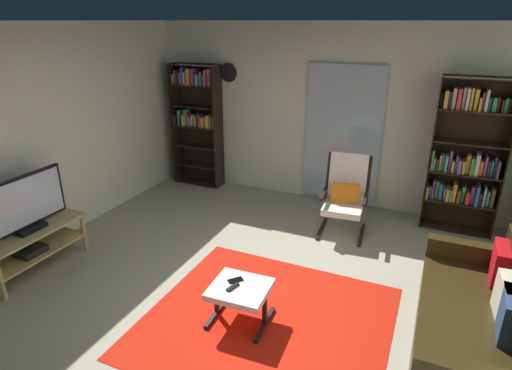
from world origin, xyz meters
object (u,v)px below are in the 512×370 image
Objects in this scene: leather_sofa at (482,325)px; wall_clock at (228,73)px; bookshelf_near_sofa at (467,156)px; cell_phone at (235,280)px; lounge_armchair at (346,193)px; bookshelf_near_tv at (197,116)px; tv_remote at (233,287)px; tv_stand at (32,244)px; ottoman at (240,293)px; television at (24,205)px.

leather_sofa is 6.40× the size of wall_clock.
bookshelf_near_sofa is 14.21× the size of cell_phone.
cell_phone is (-1.88, -2.77, -0.63)m from bookshelf_near_sofa.
bookshelf_near_sofa reaches higher than leather_sofa.
leather_sofa is 2.36m from lounge_armchair.
bookshelf_near_tv is 1.06× the size of leather_sofa.
bookshelf_near_tv is 4.95m from leather_sofa.
bookshelf_near_sofa is 3.48m from tv_remote.
lounge_armchair reaches higher than leather_sofa.
bookshelf_near_tv reaches higher than leather_sofa.
lounge_armchair is 7.10× the size of tv_remote.
bookshelf_near_sofa is 1.07× the size of leather_sofa.
lounge_armchair is at bearing 38.71° from tv_stand.
bookshelf_near_sofa reaches higher than bookshelf_near_tv.
wall_clock is at bearing 118.64° from ottoman.
ottoman is at bearing 3.39° from television.
lounge_armchair is 2.24m from ottoman.
tv_stand is 8.21× the size of tv_remote.
lounge_armchair is (2.91, 2.33, -0.25)m from television.
bookshelf_near_tv is at bearing 167.94° from cell_phone.
lounge_armchair is (2.92, 2.34, 0.21)m from tv_stand.
leather_sofa is (4.18, -2.52, -0.85)m from bookshelf_near_tv.
television is at bearing -103.95° from wall_clock.
leather_sofa is at bearing 50.85° from cell_phone.
television reaches higher than tv_stand.
tv_stand is 4.49m from leather_sofa.
television is at bearing -145.00° from bookshelf_near_sofa.
leather_sofa is 2.03m from ottoman.
bookshelf_near_sofa is 2.54m from leather_sofa.
bookshelf_near_sofa is at bearing 94.35° from leather_sofa.
cell_phone is (2.39, 0.21, -0.40)m from television.
leather_sofa is 2.08m from tv_remote.
ottoman is at bearing -122.36° from bookshelf_near_sofa.
tv_remote is (-1.85, -2.88, -0.63)m from bookshelf_near_sofa.
tv_stand is 2.40m from cell_phone.
lounge_armchair is 7.30× the size of cell_phone.
tv_remote reaches higher than cell_phone.
bookshelf_near_tv is 2.82m from lounge_armchair.
ottoman is 0.12m from cell_phone.
tv_stand is 2.42m from tv_remote.
tv_stand is at bearing -162.60° from tv_remote.
television is 4.51m from leather_sofa.
wall_clock is at bearing 13.78° from bookshelf_near_tv.
bookshelf_near_sofa is (4.27, 2.99, 0.69)m from tv_stand.
bookshelf_near_sofa is at bearing 35.00° from television.
tv_stand is 1.16× the size of lounge_armchair.
tv_remote is at bearing -136.93° from ottoman.
wall_clock is at bearing 76.05° from television.
cell_phone is 0.48× the size of wall_clock.
ottoman is (2.20, -2.93, -0.85)m from bookshelf_near_tv.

